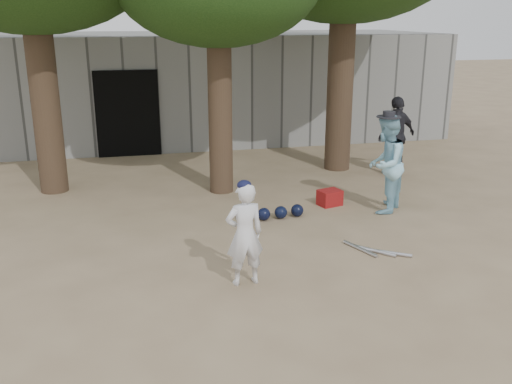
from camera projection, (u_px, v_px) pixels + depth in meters
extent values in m
plane|color=#937C5E|center=(230.00, 281.00, 7.88)|extent=(70.00, 70.00, 0.00)
imported|color=silver|center=(245.00, 234.00, 7.62)|extent=(0.56, 0.40, 1.44)
imported|color=#97D2E9|center=(386.00, 164.00, 10.43)|extent=(1.09, 1.11, 1.81)
imported|color=black|center=(396.00, 136.00, 12.93)|extent=(1.13, 0.75, 1.79)
cube|color=maroon|center=(330.00, 198.00, 10.99)|extent=(0.49, 0.42, 0.30)
cube|color=gray|center=(174.00, 96.00, 14.87)|extent=(16.00, 0.35, 3.00)
cube|color=black|center=(128.00, 114.00, 14.55)|extent=(1.60, 0.08, 2.20)
cube|color=slate|center=(166.00, 85.00, 17.20)|extent=(16.00, 5.00, 3.00)
sphere|color=black|center=(246.00, 215.00, 10.15)|extent=(0.23, 0.23, 0.23)
sphere|color=black|center=(264.00, 214.00, 10.19)|extent=(0.23, 0.23, 0.23)
sphere|color=black|center=(281.00, 212.00, 10.28)|extent=(0.23, 0.23, 0.23)
sphere|color=black|center=(297.00, 210.00, 10.38)|extent=(0.23, 0.23, 0.23)
cylinder|color=#B0AEB5|center=(360.00, 249.00, 8.91)|extent=(0.32, 0.69, 0.06)
cylinder|color=#B0AEB5|center=(374.00, 251.00, 8.83)|extent=(0.52, 0.57, 0.06)
cylinder|color=#B0AEB5|center=(388.00, 253.00, 8.76)|extent=(0.63, 0.45, 0.06)
cylinder|color=brown|center=(40.00, 56.00, 11.11)|extent=(0.56, 0.56, 5.50)
cylinder|color=brown|center=(219.00, 69.00, 11.17)|extent=(0.48, 0.48, 5.00)
cylinder|color=brown|center=(342.00, 44.00, 12.81)|extent=(0.60, 0.60, 5.80)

